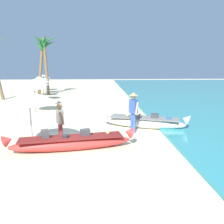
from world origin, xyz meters
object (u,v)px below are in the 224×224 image
Objects in this scene: person_vendor_hatted at (133,110)px; palm_tree_leaning_seaward at (43,50)px; patio_umbrella_large at (29,97)px; palm_tree_tall_inland at (45,48)px; person_tourist_customer at (60,121)px; boat_red_foreground at (72,142)px; boat_white_midground at (144,122)px.

palm_tree_leaning_seaward reaches higher than person_vendor_hatted.
patio_umbrella_large is 0.39× the size of palm_tree_leaning_seaward.
patio_umbrella_large is 16.08m from palm_tree_tall_inland.
patio_umbrella_large is 16.33m from palm_tree_leaning_seaward.
person_tourist_customer is 0.27× the size of palm_tree_tall_inland.
boat_red_foreground is 2.95× the size of person_tourist_customer.
palm_tree_leaning_seaward reaches higher than patio_umbrella_large.
person_tourist_customer is (-3.08, -1.29, -0.17)m from person_vendor_hatted.
palm_tree_tall_inland is (-6.89, 13.73, 3.61)m from person_vendor_hatted.
boat_red_foreground is 16.92m from palm_tree_tall_inland.
person_tourist_customer is 1.52m from patio_umbrella_large.
boat_white_midground is (3.24, 2.78, 0.02)m from boat_red_foreground.
boat_white_midground is 2.26× the size of person_vendor_hatted.
palm_tree_tall_inland reaches higher than person_tourist_customer.
patio_umbrella_large is (-1.47, 0.16, 1.67)m from boat_red_foreground.
boat_white_midground is 0.70× the size of palm_tree_tall_inland.
person_tourist_customer is at bearing -157.21° from person_vendor_hatted.
boat_red_foreground is 2.18× the size of patio_umbrella_large.
boat_red_foreground is 4.27m from boat_white_midground.
person_vendor_hatted is (2.56, 2.03, 0.80)m from boat_red_foreground.
boat_white_midground is at bearing 28.65° from person_tourist_customer.
person_vendor_hatted is at bearing -63.36° from palm_tree_tall_inland.
person_vendor_hatted is at bearing -62.81° from palm_tree_leaning_seaward.
patio_umbrella_large reaches higher than boat_red_foreground.
boat_red_foreground is at bearing -141.69° from person_vendor_hatted.
person_vendor_hatted is (-0.67, -0.76, 0.78)m from boat_white_midground.
person_vendor_hatted is 15.78m from palm_tree_tall_inland.
palm_tree_tall_inland reaches higher than palm_tree_leaning_seaward.
palm_tree_leaning_seaward reaches higher than boat_white_midground.
boat_white_midground is 15.64m from palm_tree_tall_inland.
boat_white_midground is at bearing 40.67° from boat_red_foreground.
boat_white_midground reaches higher than boat_red_foreground.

